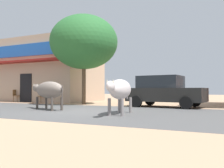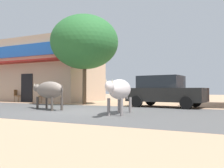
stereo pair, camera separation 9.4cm
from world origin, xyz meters
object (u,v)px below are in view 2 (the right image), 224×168
(cafe_chair_near_tree, at_px, (44,95))
(parked_hatchback_car, at_px, (165,91))
(cow_far_dark, at_px, (120,90))
(roadside_tree, at_px, (85,42))
(cafe_chair_by_doorway, at_px, (17,95))
(cow_near_brown, at_px, (49,90))

(cafe_chair_near_tree, bearing_deg, parked_hatchback_car, -5.45)
(cow_far_dark, distance_m, cafe_chair_near_tree, 9.94)
(roadside_tree, height_order, cafe_chair_by_doorway, roadside_tree)
(cafe_chair_by_doorway, bearing_deg, roadside_tree, -4.63)
(roadside_tree, height_order, parked_hatchback_car, roadside_tree)
(cow_far_dark, relative_size, cafe_chair_by_doorway, 2.93)
(cow_near_brown, height_order, cow_far_dark, cow_far_dark)
(cow_far_dark, bearing_deg, cow_near_brown, 171.92)
(roadside_tree, xyz_separation_m, parked_hatchback_car, (5.09, -0.19, -3.05))
(parked_hatchback_car, distance_m, cafe_chair_near_tree, 9.02)
(roadside_tree, xyz_separation_m, cafe_chair_by_doorway, (-6.31, 0.51, -3.37))
(cafe_chair_near_tree, relative_size, cafe_chair_by_doorway, 1.00)
(roadside_tree, xyz_separation_m, cow_near_brown, (0.68, -4.12, -2.99))
(roadside_tree, distance_m, cafe_chair_by_doorway, 7.17)
(parked_hatchback_car, distance_m, cafe_chair_by_doorway, 11.42)
(cow_far_dark, height_order, cafe_chair_by_doorway, cow_far_dark)
(roadside_tree, xyz_separation_m, cow_far_dark, (4.49, -4.66, -2.98))
(parked_hatchback_car, height_order, cow_near_brown, parked_hatchback_car)
(cafe_chair_by_doorway, bearing_deg, cafe_chair_near_tree, 3.77)
(roadside_tree, distance_m, cow_far_dark, 7.12)
(parked_hatchback_car, bearing_deg, roadside_tree, 177.89)
(parked_hatchback_car, height_order, cafe_chair_near_tree, parked_hatchback_car)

